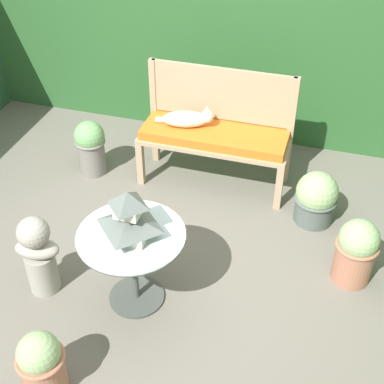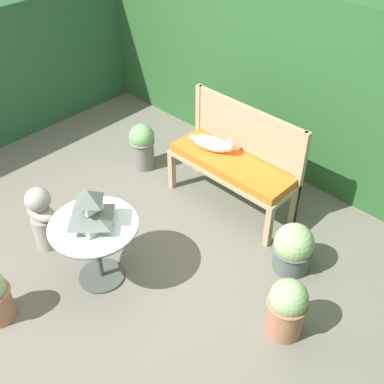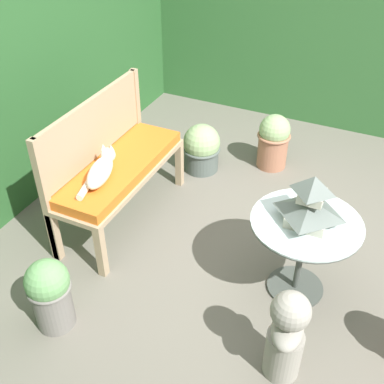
% 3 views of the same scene
% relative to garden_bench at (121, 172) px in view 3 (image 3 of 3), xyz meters
% --- Properties ---
extents(ground, '(30.00, 30.00, 0.00)m').
position_rel_garden_bench_xyz_m(ground, '(-0.17, -1.16, -0.47)').
color(ground, '#666056').
extents(foliage_hedge_right, '(0.70, 3.62, 1.57)m').
position_rel_garden_bench_xyz_m(foliage_hedge_right, '(2.68, -0.95, 0.32)').
color(foliage_hedge_right, '#336633').
rests_on(foliage_hedge_right, ground).
extents(garden_bench, '(1.33, 0.47, 0.55)m').
position_rel_garden_bench_xyz_m(garden_bench, '(0.00, 0.00, 0.00)').
color(garden_bench, tan).
rests_on(garden_bench, ground).
extents(bench_backrest, '(1.33, 0.06, 1.05)m').
position_rel_garden_bench_xyz_m(bench_backrest, '(0.00, 0.21, 0.27)').
color(bench_backrest, tan).
rests_on(bench_backrest, ground).
extents(cat, '(0.53, 0.24, 0.20)m').
position_rel_garden_bench_xyz_m(cat, '(-0.25, 0.00, 0.16)').
color(cat, silver).
rests_on(cat, garden_bench).
extents(patio_table, '(0.73, 0.73, 0.62)m').
position_rel_garden_bench_xyz_m(patio_table, '(-0.17, -1.53, 0.02)').
color(patio_table, '#424742').
rests_on(patio_table, ground).
extents(pagoda_birdhouse, '(0.34, 0.34, 0.35)m').
position_rel_garden_bench_xyz_m(pagoda_birdhouse, '(-0.17, -1.53, 0.30)').
color(pagoda_birdhouse, beige).
rests_on(pagoda_birdhouse, patio_table).
extents(garden_bust, '(0.34, 0.23, 0.66)m').
position_rel_garden_bench_xyz_m(garden_bust, '(-0.85, -1.62, -0.13)').
color(garden_bust, gray).
rests_on(garden_bust, ground).
extents(potted_plant_patio_mid, '(0.28, 0.28, 0.54)m').
position_rel_garden_bench_xyz_m(potted_plant_patio_mid, '(-1.14, -0.17, -0.18)').
color(potted_plant_patio_mid, slate).
rests_on(potted_plant_patio_mid, ground).
extents(potted_plant_path_edge, '(0.32, 0.32, 0.54)m').
position_rel_garden_bench_xyz_m(potted_plant_path_edge, '(1.30, -0.88, -0.19)').
color(potted_plant_path_edge, '#9E664C').
rests_on(potted_plant_path_edge, ground).
extents(potted_plant_bench_right, '(0.36, 0.36, 0.47)m').
position_rel_garden_bench_xyz_m(potted_plant_bench_right, '(0.96, -0.28, -0.24)').
color(potted_plant_bench_right, '#4C5651').
rests_on(potted_plant_bench_right, ground).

